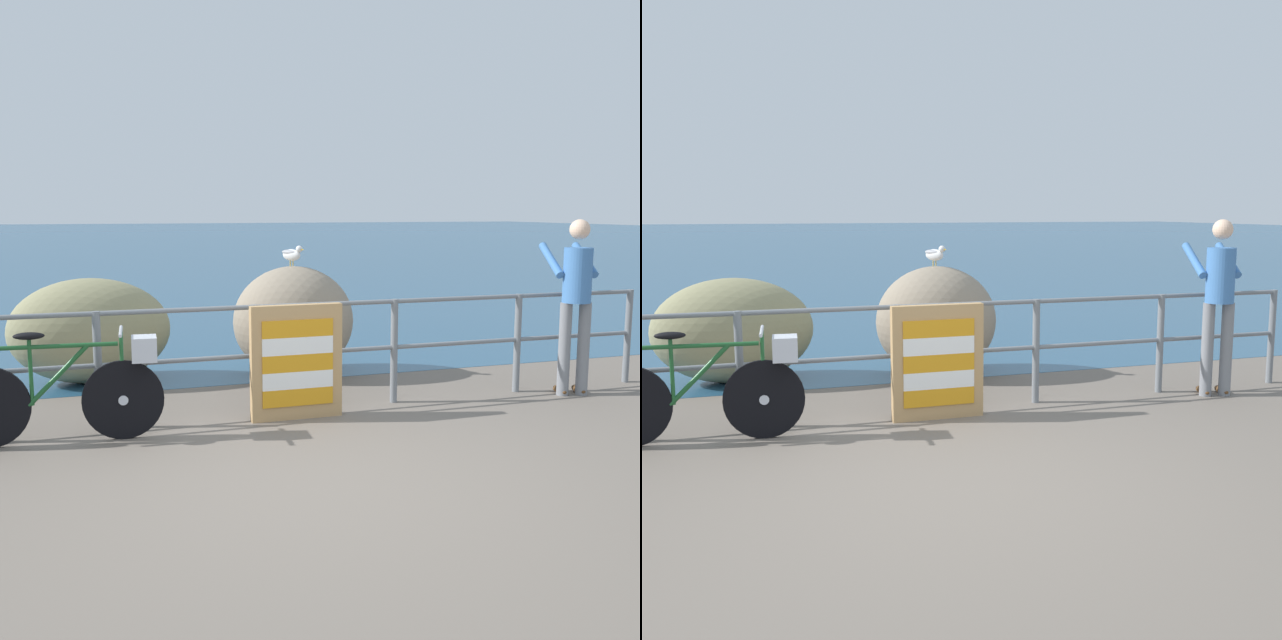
# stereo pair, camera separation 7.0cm
# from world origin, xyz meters

# --- Properties ---
(ground_plane) EXTENTS (120.00, 120.00, 0.10)m
(ground_plane) POSITION_xyz_m (0.00, 20.00, -0.05)
(ground_plane) COLOR #6B6056
(sea_surface) EXTENTS (120.00, 90.00, 0.01)m
(sea_surface) POSITION_xyz_m (0.00, 48.05, 0.00)
(sea_surface) COLOR navy
(sea_surface) RESTS_ON ground_plane
(promenade_railing) EXTENTS (8.37, 0.07, 1.02)m
(promenade_railing) POSITION_xyz_m (0.00, 1.84, 0.64)
(promenade_railing) COLOR slate
(promenade_railing) RESTS_ON ground_plane
(bicycle) EXTENTS (1.70, 0.48, 0.92)m
(bicycle) POSITION_xyz_m (-1.57, 1.48, 0.46)
(bicycle) COLOR black
(bicycle) RESTS_ON ground_plane
(person_at_railing) EXTENTS (0.54, 0.67, 1.78)m
(person_at_railing) POSITION_xyz_m (3.24, 1.56, 0.99)
(person_at_railing) COLOR slate
(person_at_railing) RESTS_ON ground_plane
(folded_deckchair_stack) EXTENTS (0.84, 0.10, 1.04)m
(folded_deckchair_stack) POSITION_xyz_m (0.32, 1.59, 0.52)
(folded_deckchair_stack) COLOR tan
(folded_deckchair_stack) RESTS_ON ground_plane
(breakwater_boulder_main) EXTENTS (1.37, 1.16, 1.24)m
(breakwater_boulder_main) POSITION_xyz_m (0.79, 3.32, 0.62)
(breakwater_boulder_main) COLOR gray
(breakwater_boulder_main) RESTS_ON ground
(breakwater_boulder_left) EXTENTS (1.72, 1.07, 1.14)m
(breakwater_boulder_left) POSITION_xyz_m (-1.41, 3.66, 0.57)
(breakwater_boulder_left) COLOR gray
(breakwater_boulder_left) RESTS_ON ground
(seagull) EXTENTS (0.23, 0.33, 0.23)m
(seagull) POSITION_xyz_m (0.79, 3.35, 1.38)
(seagull) COLOR gold
(seagull) RESTS_ON breakwater_boulder_main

